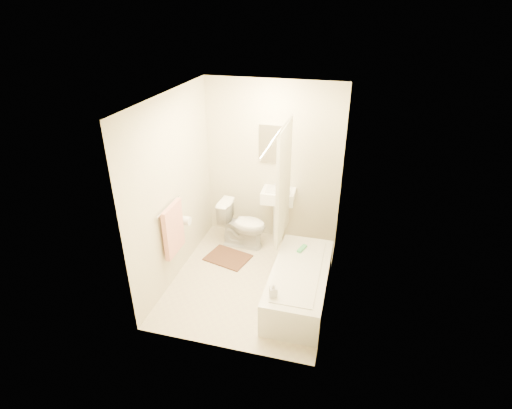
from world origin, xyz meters
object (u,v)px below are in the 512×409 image
(sink, at_px, (278,213))
(bathtub, at_px, (299,284))
(toilet, at_px, (243,225))
(bath_mat, at_px, (228,258))
(soap_bottle, at_px, (273,290))

(sink, relative_size, bathtub, 0.62)
(toilet, distance_m, bathtub, 1.43)
(toilet, height_order, bath_mat, toilet)
(toilet, relative_size, bath_mat, 1.19)
(bath_mat, xyz_separation_m, soap_bottle, (0.92, -1.15, 0.51))
(sink, height_order, bath_mat, sink)
(sink, height_order, soap_bottle, sink)
(toilet, distance_m, sink, 0.56)
(bath_mat, distance_m, soap_bottle, 1.55)
(bath_mat, bearing_deg, bathtub, -27.68)
(sink, distance_m, bathtub, 1.39)
(toilet, xyz_separation_m, soap_bottle, (0.81, -1.56, 0.17))
(toilet, relative_size, soap_bottle, 3.95)
(sink, distance_m, bath_mat, 1.00)
(sink, relative_size, bath_mat, 1.58)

